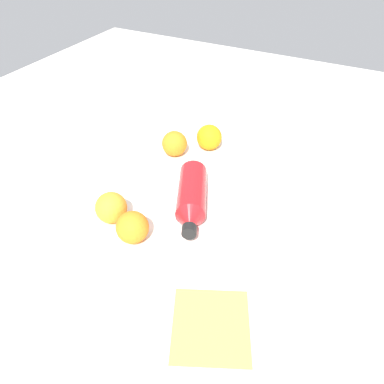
{
  "coord_description": "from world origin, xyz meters",
  "views": [
    {
      "loc": [
        -0.82,
        -0.37,
        0.71
      ],
      "look_at": [
        -0.05,
        0.03,
        0.04
      ],
      "focal_mm": 38.06,
      "sensor_mm": 36.0,
      "label": 1
    }
  ],
  "objects_px": {
    "folded_napkin": "(211,325)",
    "water_bottle": "(192,198)",
    "orange_0": "(132,227)",
    "orange_1": "(111,208)",
    "orange_2": "(175,144)",
    "orange_3": "(209,137)"
  },
  "relations": [
    {
      "from": "folded_napkin",
      "to": "water_bottle",
      "type": "bearing_deg",
      "value": 33.56
    },
    {
      "from": "orange_0",
      "to": "folded_napkin",
      "type": "xyz_separation_m",
      "value": [
        -0.14,
        -0.28,
        -0.04
      ]
    },
    {
      "from": "orange_1",
      "to": "orange_2",
      "type": "bearing_deg",
      "value": 1.91
    },
    {
      "from": "orange_0",
      "to": "orange_2",
      "type": "bearing_deg",
      "value": 14.66
    },
    {
      "from": "orange_2",
      "to": "orange_3",
      "type": "xyz_separation_m",
      "value": [
        0.09,
        -0.08,
        0.0
      ]
    },
    {
      "from": "water_bottle",
      "to": "orange_3",
      "type": "bearing_deg",
      "value": 172.17
    },
    {
      "from": "folded_napkin",
      "to": "orange_0",
      "type": "bearing_deg",
      "value": 63.89
    },
    {
      "from": "water_bottle",
      "to": "orange_3",
      "type": "xyz_separation_m",
      "value": [
        0.3,
        0.09,
        0.0
      ]
    },
    {
      "from": "orange_1",
      "to": "folded_napkin",
      "type": "xyz_separation_m",
      "value": [
        -0.17,
        -0.37,
        -0.04
      ]
    },
    {
      "from": "water_bottle",
      "to": "folded_napkin",
      "type": "distance_m",
      "value": 0.37
    },
    {
      "from": "water_bottle",
      "to": "orange_2",
      "type": "distance_m",
      "value": 0.28
    },
    {
      "from": "orange_1",
      "to": "folded_napkin",
      "type": "bearing_deg",
      "value": -115.07
    },
    {
      "from": "orange_0",
      "to": "orange_1",
      "type": "distance_m",
      "value": 0.1
    },
    {
      "from": "orange_1",
      "to": "orange_2",
      "type": "relative_size",
      "value": 1.02
    },
    {
      "from": "water_bottle",
      "to": "orange_1",
      "type": "distance_m",
      "value": 0.21
    },
    {
      "from": "orange_2",
      "to": "folded_napkin",
      "type": "xyz_separation_m",
      "value": [
        -0.52,
        -0.38,
        -0.04
      ]
    },
    {
      "from": "orange_0",
      "to": "orange_2",
      "type": "distance_m",
      "value": 0.4
    },
    {
      "from": "water_bottle",
      "to": "orange_0",
      "type": "bearing_deg",
      "value": -48.0
    },
    {
      "from": "orange_0",
      "to": "folded_napkin",
      "type": "height_order",
      "value": "orange_0"
    },
    {
      "from": "orange_1",
      "to": "orange_3",
      "type": "xyz_separation_m",
      "value": [
        0.44,
        -0.07,
        0.0
      ]
    },
    {
      "from": "orange_1",
      "to": "orange_3",
      "type": "bearing_deg",
      "value": -9.07
    },
    {
      "from": "orange_1",
      "to": "orange_2",
      "type": "xyz_separation_m",
      "value": [
        0.35,
        0.01,
        -0.0
      ]
    }
  ]
}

